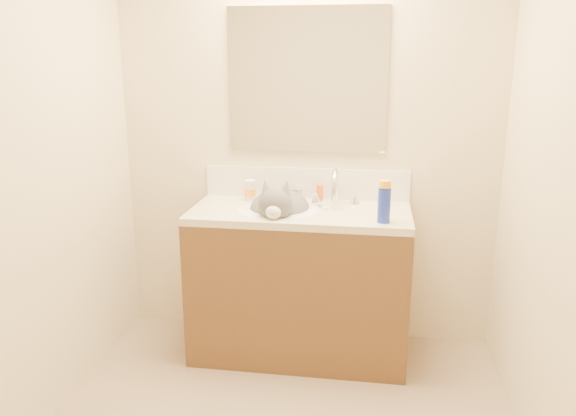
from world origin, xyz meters
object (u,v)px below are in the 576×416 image
(basin, at_px, (278,222))
(pill_bottle, at_px, (250,190))
(cat, at_px, (279,211))
(amber_bottle, at_px, (320,193))
(vanity_cabinet, at_px, (300,286))
(spray_can, at_px, (384,205))
(faucet, at_px, (335,190))
(silver_jar, at_px, (297,194))

(basin, height_order, pill_bottle, pill_bottle)
(cat, xyz_separation_m, amber_bottle, (0.20, 0.21, 0.06))
(vanity_cabinet, height_order, amber_bottle, amber_bottle)
(cat, relative_size, spray_can, 2.77)
(faucet, relative_size, silver_jar, 4.28)
(cat, distance_m, spray_can, 0.60)
(vanity_cabinet, xyz_separation_m, pill_bottle, (-0.32, 0.17, 0.51))
(silver_jar, bearing_deg, amber_bottle, -4.11)
(silver_jar, bearing_deg, basin, -105.90)
(cat, bearing_deg, spray_can, -19.34)
(cat, relative_size, pill_bottle, 4.14)
(silver_jar, bearing_deg, spray_can, -38.44)
(basin, distance_m, cat, 0.07)
(vanity_cabinet, height_order, cat, cat)
(basin, bearing_deg, pill_bottle, 135.24)
(silver_jar, height_order, amber_bottle, amber_bottle)
(amber_bottle, bearing_deg, silver_jar, 175.89)
(basin, bearing_deg, vanity_cabinet, 14.04)
(vanity_cabinet, relative_size, cat, 2.46)
(faucet, height_order, amber_bottle, faucet)
(amber_bottle, bearing_deg, faucet, -37.54)
(faucet, distance_m, spray_can, 0.41)
(faucet, xyz_separation_m, silver_jar, (-0.23, 0.08, -0.05))
(vanity_cabinet, bearing_deg, pill_bottle, 152.43)
(faucet, relative_size, pill_bottle, 2.38)
(silver_jar, height_order, spray_can, spray_can)
(basin, distance_m, amber_bottle, 0.34)
(pill_bottle, bearing_deg, basin, -44.76)
(faucet, bearing_deg, silver_jar, 160.29)
(cat, xyz_separation_m, spray_can, (0.56, -0.18, 0.10))
(basin, xyz_separation_m, cat, (0.00, 0.03, 0.06))
(cat, distance_m, amber_bottle, 0.30)
(cat, relative_size, silver_jar, 7.45)
(cat, height_order, amber_bottle, cat)
(basin, xyz_separation_m, spray_can, (0.57, -0.14, 0.16))
(cat, relative_size, amber_bottle, 5.11)
(cat, bearing_deg, amber_bottle, 43.81)
(basin, xyz_separation_m, amber_bottle, (0.21, 0.24, 0.12))
(faucet, bearing_deg, pill_bottle, 176.70)
(spray_can, bearing_deg, basin, 165.67)
(pill_bottle, bearing_deg, spray_can, -24.01)
(cat, distance_m, pill_bottle, 0.27)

